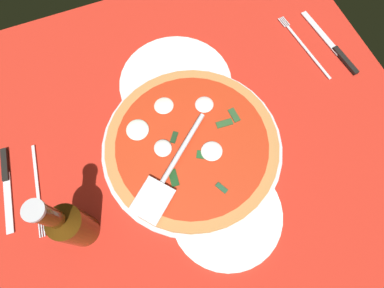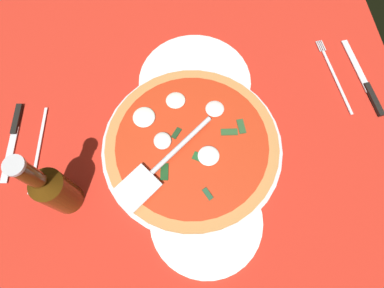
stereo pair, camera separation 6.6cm
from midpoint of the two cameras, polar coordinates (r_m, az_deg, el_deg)
The scene contains 10 objects.
ground_plane at distance 68.64cm, azimuth -1.07°, elevation -1.23°, with size 93.75×93.75×0.80cm, color red.
checker_pattern at distance 68.21cm, azimuth -1.08°, elevation -1.10°, with size 93.75×93.75×0.10cm.
pizza_pan at distance 67.60cm, azimuth -2.77°, elevation -0.88°, with size 37.44×37.44×1.37cm, color silver.
dinner_plate_left at distance 75.11cm, azimuth -5.43°, elevation 10.42°, with size 25.42×25.42×1.00cm, color white.
dinner_plate_right at distance 64.19cm, azimuth 3.10°, elevation -12.51°, with size 21.67×21.67×1.00cm, color white.
pizza at distance 66.31cm, azimuth -2.95°, elevation -0.33°, with size 35.64×35.64×2.59cm.
pizza_server at distance 62.52cm, azimuth -6.98°, elevation -5.10°, with size 17.80×20.48×1.00cm.
place_setting_near at distance 75.30cm, azimuth -30.00°, elevation -6.70°, with size 20.59×14.53×1.40cm.
place_setting_far at distance 84.97cm, azimuth 19.32°, elevation 15.43°, with size 22.28×15.65×1.40cm.
beer_bottle at distance 60.81cm, azimuth -23.70°, elevation -13.30°, with size 5.97×5.97×22.01cm.
Camera 1 is at (22.02, -10.89, 63.87)cm, focal length 30.31 mm.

